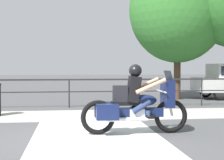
% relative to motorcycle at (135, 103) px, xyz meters
% --- Properties ---
extents(ground_plane, '(120.00, 120.00, 0.00)m').
position_rel_motorcycle_xyz_m(ground_plane, '(-1.44, -0.27, -0.68)').
color(ground_plane, '#4C4C4F').
extents(sidewalk_band, '(44.00, 2.40, 0.01)m').
position_rel_motorcycle_xyz_m(sidewalk_band, '(-1.44, 3.13, -0.68)').
color(sidewalk_band, '#B7B2A8').
rests_on(sidewalk_band, ground).
extents(crosswalk_band, '(2.75, 6.00, 0.01)m').
position_rel_motorcycle_xyz_m(crosswalk_band, '(-0.87, -0.47, -0.68)').
color(crosswalk_band, silver).
rests_on(crosswalk_band, ground).
extents(fence_railing, '(36.00, 0.05, 1.06)m').
position_rel_motorcycle_xyz_m(fence_railing, '(-1.44, 5.19, 0.16)').
color(fence_railing, '#232326').
rests_on(fence_railing, ground).
extents(motorcycle, '(2.43, 0.76, 1.56)m').
position_rel_motorcycle_xyz_m(motorcycle, '(0.00, 0.00, 0.00)').
color(motorcycle, black).
rests_on(motorcycle, ground).
extents(tree_behind_sign, '(4.47, 4.47, 6.61)m').
position_rel_motorcycle_xyz_m(tree_behind_sign, '(3.55, 7.88, 3.47)').
color(tree_behind_sign, '#473323').
rests_on(tree_behind_sign, ground).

